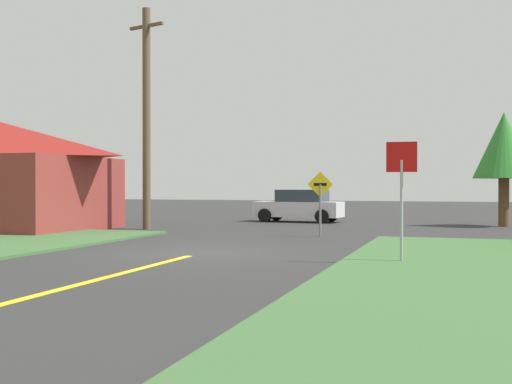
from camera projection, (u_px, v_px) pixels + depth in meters
The scene contains 7 objects.
ground_plane at pixel (204, 252), 17.36m from camera, with size 120.00×120.00×0.00m, color #2E2E2E.
lane_stripe_center at pixel (4, 304), 9.74m from camera, with size 0.20×14.00×0.01m, color yellow.
stop_sign at pixel (402, 179), 14.75m from camera, with size 0.70×0.09×2.84m.
car_approaching_junction at pixel (299, 206), 31.92m from camera, with size 4.45×2.17×1.62m.
utility_pole_mid at pixel (146, 117), 26.45m from camera, with size 1.76×0.61×9.19m.
direction_sign at pixel (320, 196), 22.57m from camera, with size 0.89×0.21×2.32m.
oak_tree_left at pixel (504, 146), 28.23m from camera, with size 2.67×2.67×5.09m.
Camera 1 is at (6.65, -16.08, 1.82)m, focal length 44.71 mm.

